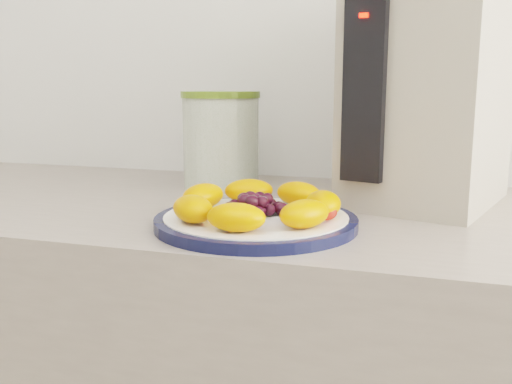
% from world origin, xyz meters
% --- Properties ---
extents(plate_rim, '(0.28, 0.28, 0.01)m').
position_xyz_m(plate_rim, '(-0.02, 1.05, 0.91)').
color(plate_rim, black).
rests_on(plate_rim, counter).
extents(plate_face, '(0.26, 0.26, 0.02)m').
position_xyz_m(plate_face, '(-0.02, 1.05, 0.91)').
color(plate_face, white).
rests_on(plate_face, counter).
extents(canister, '(0.18, 0.18, 0.17)m').
position_xyz_m(canister, '(-0.18, 1.33, 0.99)').
color(canister, '#375613').
rests_on(canister, counter).
extents(canister_lid, '(0.19, 0.19, 0.01)m').
position_xyz_m(canister_lid, '(-0.18, 1.33, 1.08)').
color(canister_lid, '#597223').
rests_on(canister_lid, canister).
extents(appliance_body, '(0.28, 0.34, 0.37)m').
position_xyz_m(appliance_body, '(0.20, 1.30, 1.08)').
color(appliance_body, '#A19888').
rests_on(appliance_body, counter).
extents(appliance_panel, '(0.07, 0.04, 0.27)m').
position_xyz_m(appliance_panel, '(0.11, 1.17, 1.09)').
color(appliance_panel, black).
rests_on(appliance_panel, appliance_body).
extents(appliance_led, '(0.01, 0.01, 0.01)m').
position_xyz_m(appliance_led, '(0.10, 1.16, 1.19)').
color(appliance_led, '#FF0C05').
rests_on(appliance_led, appliance_panel).
extents(fruit_plate, '(0.25, 0.24, 0.04)m').
position_xyz_m(fruit_plate, '(-0.02, 1.05, 0.93)').
color(fruit_plate, orange).
rests_on(fruit_plate, plate_face).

